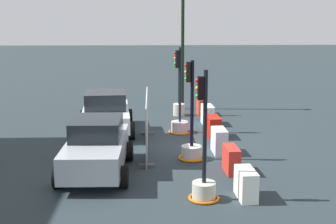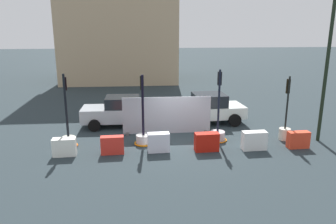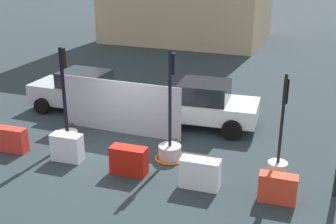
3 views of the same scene
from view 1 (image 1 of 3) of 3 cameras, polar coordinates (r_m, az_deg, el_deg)
name	(u,v)px [view 1 (image 1 of 3)]	position (r m, az deg, el deg)	size (l,w,h in m)	color
ground_plane	(182,145)	(17.42, 1.75, -4.06)	(120.00, 120.00, 0.00)	#263135
traffic_light_0	(204,179)	(12.25, 4.45, -8.26)	(0.83, 0.83, 3.44)	#B8B9A5
traffic_light_1	(191,144)	(15.58, 2.91, -3.93)	(0.90, 0.90, 3.35)	beige
traffic_light_2	(180,120)	(19.11, 1.45, -1.02)	(0.95, 0.95, 3.53)	#BBA9AE
traffic_light_3	(179,103)	(22.37, 1.34, 1.12)	(0.56, 0.56, 3.18)	beige
construction_barrier_0	(246,184)	(12.53, 9.63, -8.77)	(1.02, 0.49, 0.79)	white
construction_barrier_1	(231,160)	(14.44, 7.84, -5.87)	(1.03, 0.43, 0.81)	red
construction_barrier_2	(219,141)	(16.37, 6.36, -3.59)	(0.99, 0.49, 0.87)	silver
construction_barrier_3	(213,127)	(18.47, 5.64, -1.84)	(1.10, 0.51, 0.84)	red
construction_barrier_4	(208,115)	(20.60, 4.92, -0.37)	(1.12, 0.51, 0.86)	white
construction_barrier_5	(202,107)	(22.66, 4.20, 0.66)	(1.01, 0.44, 0.78)	red
car_silver_hatchback	(97,147)	(14.33, -8.84, -4.27)	(4.10, 2.13, 1.67)	#A6AEB6
car_white_van	(106,113)	(19.25, -7.70, -0.06)	(4.20, 2.51, 1.69)	white
street_lamp_post	(183,30)	(23.61, 1.83, 10.07)	(0.36, 0.36, 7.00)	black
site_fence_panel	(147,124)	(16.64, -2.64, -1.50)	(4.60, 0.50, 1.95)	#9A9EAA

